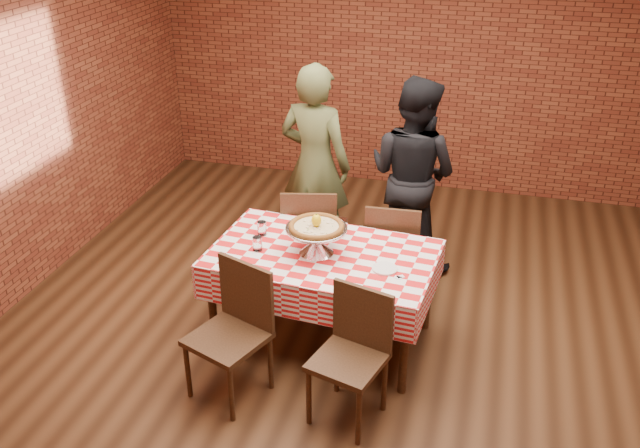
# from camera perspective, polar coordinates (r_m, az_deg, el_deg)

# --- Properties ---
(ground) EXTENTS (6.00, 6.00, 0.00)m
(ground) POSITION_cam_1_polar(r_m,az_deg,el_deg) (5.43, 2.15, -9.07)
(ground) COLOR black
(ground) RESTS_ON ground
(back_wall) EXTENTS (5.50, 0.00, 5.50)m
(back_wall) POSITION_cam_1_polar(r_m,az_deg,el_deg) (7.54, 7.62, 13.55)
(back_wall) COLOR maroon
(back_wall) RESTS_ON ground
(table) EXTENTS (1.66, 1.08, 0.75)m
(table) POSITION_cam_1_polar(r_m,az_deg,el_deg) (5.17, 0.24, -6.07)
(table) COLOR #442A17
(table) RESTS_ON ground
(tablecloth) EXTENTS (1.70, 1.12, 0.27)m
(tablecloth) POSITION_cam_1_polar(r_m,az_deg,el_deg) (5.04, 0.25, -3.73)
(tablecloth) COLOR red
(tablecloth) RESTS_ON table
(pizza_stand) EXTENTS (0.60, 0.60, 0.20)m
(pizza_stand) POSITION_cam_1_polar(r_m,az_deg,el_deg) (4.92, -0.30, -1.35)
(pizza_stand) COLOR silver
(pizza_stand) RESTS_ON tablecloth
(pizza) EXTENTS (0.53, 0.53, 0.03)m
(pizza) POSITION_cam_1_polar(r_m,az_deg,el_deg) (4.87, -0.30, -0.25)
(pizza) COLOR #C6B886
(pizza) RESTS_ON pizza_stand
(lemon) EXTENTS (0.10, 0.10, 0.09)m
(lemon) POSITION_cam_1_polar(r_m,az_deg,el_deg) (4.85, -0.30, 0.30)
(lemon) COLOR yellow
(lemon) RESTS_ON pizza
(water_glass_left) EXTENTS (0.07, 0.07, 0.11)m
(water_glass_left) POSITION_cam_1_polar(r_m,az_deg,el_deg) (4.99, -5.21, -1.63)
(water_glass_left) COLOR white
(water_glass_left) RESTS_ON tablecloth
(water_glass_right) EXTENTS (0.07, 0.07, 0.11)m
(water_glass_right) POSITION_cam_1_polar(r_m,az_deg,el_deg) (5.20, -4.84, -0.35)
(water_glass_right) COLOR white
(water_glass_right) RESTS_ON tablecloth
(side_plate) EXTENTS (0.19, 0.19, 0.01)m
(side_plate) POSITION_cam_1_polar(r_m,az_deg,el_deg) (4.78, 5.39, -3.70)
(side_plate) COLOR white
(side_plate) RESTS_ON tablecloth
(sweetener_packet_a) EXTENTS (0.06, 0.06, 0.00)m
(sweetener_packet_a) POSITION_cam_1_polar(r_m,az_deg,el_deg) (4.71, 6.69, -4.37)
(sweetener_packet_a) COLOR white
(sweetener_packet_a) RESTS_ON tablecloth
(sweetener_packet_b) EXTENTS (0.06, 0.05, 0.00)m
(sweetener_packet_b) POSITION_cam_1_polar(r_m,az_deg,el_deg) (4.70, 6.47, -4.44)
(sweetener_packet_b) COLOR white
(sweetener_packet_b) RESTS_ON tablecloth
(condiment_caddy) EXTENTS (0.11, 0.09, 0.13)m
(condiment_caddy) POSITION_cam_1_polar(r_m,az_deg,el_deg) (5.18, 1.65, -0.23)
(condiment_caddy) COLOR silver
(condiment_caddy) RESTS_ON tablecloth
(chair_near_left) EXTENTS (0.59, 0.59, 0.94)m
(chair_near_left) POSITION_cam_1_polar(r_m,az_deg,el_deg) (4.65, -7.70, -9.22)
(chair_near_left) COLOR #442A17
(chair_near_left) RESTS_ON ground
(chair_near_right) EXTENTS (0.52, 0.52, 0.90)m
(chair_near_right) POSITION_cam_1_polar(r_m,az_deg,el_deg) (4.44, 2.31, -11.33)
(chair_near_right) COLOR #442A17
(chair_near_right) RESTS_ON ground
(chair_far_left) EXTENTS (0.54, 0.54, 0.93)m
(chair_far_left) POSITION_cam_1_polar(r_m,az_deg,el_deg) (5.84, -0.83, -0.79)
(chair_far_left) COLOR #442A17
(chair_far_left) RESTS_ON ground
(chair_far_right) EXTENTS (0.46, 0.46, 0.91)m
(chair_far_right) POSITION_cam_1_polar(r_m,az_deg,el_deg) (5.66, 6.09, -2.06)
(chair_far_right) COLOR #442A17
(chair_far_right) RESTS_ON ground
(diner_olive) EXTENTS (0.73, 0.55, 1.81)m
(diner_olive) POSITION_cam_1_polar(r_m,az_deg,el_deg) (6.07, -0.41, 4.95)
(diner_olive) COLOR #494F2B
(diner_olive) RESTS_ON ground
(diner_black) EXTENTS (1.04, 0.94, 1.73)m
(diner_black) POSITION_cam_1_polar(r_m,az_deg,el_deg) (6.02, 7.66, 4.08)
(diner_black) COLOR black
(diner_black) RESTS_ON ground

